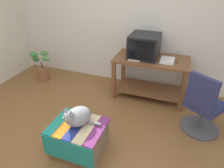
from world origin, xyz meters
TOP-DOWN VIEW (x-y plane):
  - ground_plane at (0.00, 0.00)m, footprint 14.00×14.00m
  - back_wall at (0.00, 2.05)m, footprint 8.00×0.10m
  - desk at (0.49, 1.60)m, footprint 1.21×0.65m
  - tv_monitor at (0.35, 1.63)m, footprint 0.48×0.52m
  - keyboard at (0.34, 1.46)m, footprint 0.41×0.19m
  - book at (0.74, 1.56)m, footprint 0.21×0.27m
  - ottoman_with_blanket at (-0.06, 0.05)m, footprint 0.64×0.53m
  - cat at (-0.07, 0.08)m, footprint 0.44×0.39m
  - potted_plant at (-1.67, 1.47)m, footprint 0.45×0.42m
  - office_chair at (1.32, 0.94)m, footprint 0.58×0.58m
  - pen at (0.86, 1.59)m, footprint 0.09×0.12m

SIDE VIEW (x-z plane):
  - ground_plane at x=0.00m, z-range 0.00..0.00m
  - ottoman_with_blanket at x=-0.06m, z-range 0.00..0.38m
  - potted_plant at x=-1.67m, z-range -0.05..0.59m
  - office_chair at x=1.32m, z-range -0.06..0.83m
  - desk at x=0.49m, z-range 0.13..0.85m
  - cat at x=-0.07m, z-range 0.36..0.64m
  - pen at x=0.86m, z-range 0.72..0.73m
  - keyboard at x=0.34m, z-range 0.72..0.74m
  - book at x=0.74m, z-range 0.72..0.76m
  - tv_monitor at x=0.35m, z-range 0.71..1.09m
  - back_wall at x=0.00m, z-range 0.00..2.60m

